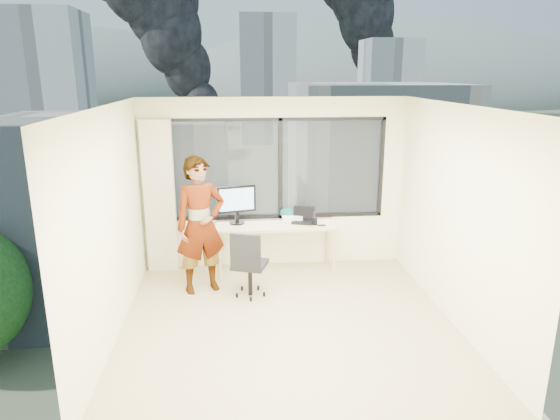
{
  "coord_description": "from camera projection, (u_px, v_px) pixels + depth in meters",
  "views": [
    {
      "loc": [
        -0.61,
        -5.44,
        2.95
      ],
      "look_at": [
        0.0,
        1.0,
        1.15
      ],
      "focal_mm": 31.89,
      "sensor_mm": 36.0,
      "label": 1
    }
  ],
  "objects": [
    {
      "name": "floor",
      "position": [
        288.0,
        323.0,
        6.06
      ],
      "size": [
        4.0,
        4.0,
        0.01
      ],
      "primitive_type": "cube",
      "color": "tan",
      "rests_on": "ground"
    },
    {
      "name": "ceiling",
      "position": [
        289.0,
        105.0,
        5.36
      ],
      "size": [
        4.0,
        4.0,
        0.01
      ],
      "primitive_type": "cube",
      "color": "white",
      "rests_on": "ground"
    },
    {
      "name": "wall_front",
      "position": [
        317.0,
        296.0,
        3.79
      ],
      "size": [
        4.0,
        0.01,
        2.6
      ],
      "primitive_type": "cube",
      "color": "#EFE9B8",
      "rests_on": "ground"
    },
    {
      "name": "wall_left",
      "position": [
        110.0,
        225.0,
        5.53
      ],
      "size": [
        0.01,
        4.0,
        2.6
      ],
      "primitive_type": "cube",
      "color": "#EFE9B8",
      "rests_on": "ground"
    },
    {
      "name": "wall_right",
      "position": [
        456.0,
        216.0,
        5.89
      ],
      "size": [
        0.01,
        4.0,
        2.6
      ],
      "primitive_type": "cube",
      "color": "#EFE9B8",
      "rests_on": "ground"
    },
    {
      "name": "window_wall",
      "position": [
        277.0,
        169.0,
        7.57
      ],
      "size": [
        3.3,
        0.16,
        1.55
      ],
      "primitive_type": null,
      "color": "black",
      "rests_on": "ground"
    },
    {
      "name": "curtain",
      "position": [
        160.0,
        197.0,
        7.4
      ],
      "size": [
        0.45,
        0.14,
        2.3
      ],
      "primitive_type": "cube",
      "color": "#F2E6BD",
      "rests_on": "floor"
    },
    {
      "name": "desk",
      "position": [
        276.0,
        247.0,
        7.55
      ],
      "size": [
        1.8,
        0.6,
        0.75
      ],
      "primitive_type": "cube",
      "color": "#C6B785",
      "rests_on": "floor"
    },
    {
      "name": "chair",
      "position": [
        250.0,
        262.0,
        6.69
      ],
      "size": [
        0.62,
        0.62,
        0.95
      ],
      "primitive_type": null,
      "rotation": [
        0.0,
        0.0,
        -0.32
      ],
      "color": "black",
      "rests_on": "floor"
    },
    {
      "name": "person",
      "position": [
        201.0,
        225.0,
        6.73
      ],
      "size": [
        0.8,
        0.66,
        1.89
      ],
      "primitive_type": "imported",
      "rotation": [
        0.0,
        0.0,
        0.35
      ],
      "color": "#2D2D33",
      "rests_on": "floor"
    },
    {
      "name": "monitor",
      "position": [
        237.0,
        205.0,
        7.4
      ],
      "size": [
        0.6,
        0.26,
        0.58
      ],
      "primitive_type": null,
      "rotation": [
        0.0,
        0.0,
        0.24
      ],
      "color": "black",
      "rests_on": "desk"
    },
    {
      "name": "game_console",
      "position": [
        293.0,
        217.0,
        7.66
      ],
      "size": [
        0.34,
        0.3,
        0.07
      ],
      "primitive_type": "cube",
      "rotation": [
        0.0,
        0.0,
        -0.13
      ],
      "color": "white",
      "rests_on": "desk"
    },
    {
      "name": "laptop",
      "position": [
        303.0,
        216.0,
        7.48
      ],
      "size": [
        0.42,
        0.43,
        0.21
      ],
      "primitive_type": null,
      "rotation": [
        0.0,
        0.0,
        -0.29
      ],
      "color": "black",
      "rests_on": "desk"
    },
    {
      "name": "cellphone",
      "position": [
        321.0,
        225.0,
        7.37
      ],
      "size": [
        0.12,
        0.07,
        0.01
      ],
      "primitive_type": "cube",
      "rotation": [
        0.0,
        0.0,
        0.15
      ],
      "color": "black",
      "rests_on": "desk"
    },
    {
      "name": "pen_cup",
      "position": [
        315.0,
        221.0,
        7.4
      ],
      "size": [
        0.11,
        0.11,
        0.11
      ],
      "primitive_type": "cylinder",
      "rotation": [
        0.0,
        0.0,
        0.36
      ],
      "color": "black",
      "rests_on": "desk"
    },
    {
      "name": "handbag",
      "position": [
        288.0,
        213.0,
        7.67
      ],
      "size": [
        0.27,
        0.15,
        0.2
      ],
      "primitive_type": "ellipsoid",
      "rotation": [
        0.0,
        0.0,
        0.06
      ],
      "color": "#0C4943",
      "rests_on": "desk"
    },
    {
      "name": "exterior_ground",
      "position": [
        235.0,
        142.0,
        124.91
      ],
      "size": [
        400.0,
        400.0,
        0.04
      ],
      "primitive_type": "cube",
      "color": "#515B3D",
      "rests_on": "ground"
    },
    {
      "name": "near_bldg_a",
      "position": [
        118.0,
        215.0,
        35.89
      ],
      "size": [
        16.0,
        12.0,
        14.0
      ],
      "primitive_type": "cube",
      "color": "beige",
      "rests_on": "exterior_ground"
    },
    {
      "name": "near_bldg_b",
      "position": [
        373.0,
        174.0,
        45.21
      ],
      "size": [
        14.0,
        13.0,
        16.0
      ],
      "primitive_type": "cube",
      "color": "white",
      "rests_on": "exterior_ground"
    },
    {
      "name": "far_tower_a",
      "position": [
        49.0,
        88.0,
        93.99
      ],
      "size": [
        14.0,
        14.0,
        28.0
      ],
      "primitive_type": "cube",
      "color": "silver",
      "rests_on": "exterior_ground"
    },
    {
      "name": "far_tower_b",
      "position": [
        267.0,
        80.0,
        121.62
      ],
      "size": [
        13.0,
        13.0,
        30.0
      ],
      "primitive_type": "cube",
      "color": "silver",
      "rests_on": "exterior_ground"
    },
    {
      "name": "far_tower_c",
      "position": [
        388.0,
        86.0,
        144.71
      ],
      "size": [
        15.0,
        15.0,
        26.0
      ],
      "primitive_type": "cube",
      "color": "silver",
      "rests_on": "exterior_ground"
    },
    {
      "name": "far_tower_d",
      "position": [
        28.0,
        93.0,
        145.27
      ],
      "size": [
        16.0,
        14.0,
        22.0
      ],
      "primitive_type": "cube",
      "color": "silver",
      "rests_on": "exterior_ground"
    },
    {
      "name": "hill_a",
      "position": [
        37.0,
        101.0,
        305.8
      ],
      "size": [
        288.0,
        216.0,
        90.0
      ],
      "primitive_type": "ellipsoid",
      "color": "slate",
      "rests_on": "exterior_ground"
    },
    {
      "name": "hill_b",
      "position": [
        386.0,
        99.0,
        325.85
      ],
      "size": [
        300.0,
        220.0,
        96.0
      ],
      "primitive_type": "ellipsoid",
      "color": "slate",
      "rests_on": "exterior_ground"
    },
    {
      "name": "tree_b",
      "position": [
        325.0,
        316.0,
        26.23
      ],
      "size": [
        7.6,
        7.6,
        9.0
      ],
      "primitive_type": null,
      "color": "#1F4316",
      "rests_on": "exterior_ground"
    },
    {
      "name": "tree_c",
      "position": [
        465.0,
        198.0,
        48.84
      ],
      "size": [
        8.4,
        8.4,
        10.0
      ],
      "primitive_type": null,
      "color": "#1F4316",
      "rests_on": "exterior_ground"
    }
  ]
}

